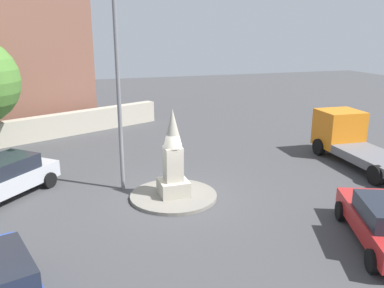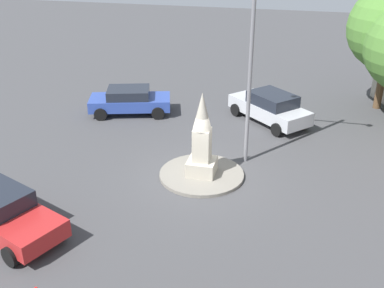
% 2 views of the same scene
% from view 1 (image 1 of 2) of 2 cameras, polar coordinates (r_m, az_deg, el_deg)
% --- Properties ---
extents(ground_plane, '(80.00, 80.00, 0.00)m').
position_cam_1_polar(ground_plane, '(15.73, -2.62, -7.55)').
color(ground_plane, '#424244').
extents(traffic_island, '(3.34, 3.34, 0.13)m').
position_cam_1_polar(traffic_island, '(15.70, -2.62, -7.33)').
color(traffic_island, gray).
rests_on(traffic_island, ground).
extents(monument, '(1.09, 1.09, 3.35)m').
position_cam_1_polar(monument, '(15.18, -2.69, -2.13)').
color(monument, '#B2AA99').
rests_on(monument, traffic_island).
extents(streetlamp, '(3.30, 0.28, 8.79)m').
position_cam_1_polar(streetlamp, '(15.60, -10.57, 11.90)').
color(streetlamp, slate).
rests_on(streetlamp, ground).
extents(car_silver_passing, '(4.41, 4.23, 1.54)m').
position_cam_1_polar(car_silver_passing, '(17.08, -25.14, -4.31)').
color(car_silver_passing, '#B7BABF').
rests_on(car_silver_passing, ground).
extents(truck_orange_near_island, '(6.11, 2.60, 2.29)m').
position_cam_1_polar(truck_orange_near_island, '(21.25, 21.54, 0.64)').
color(truck_orange_near_island, orange).
rests_on(truck_orange_near_island, ground).
extents(stone_boundary_wall, '(6.71, 14.11, 1.37)m').
position_cam_1_polar(stone_boundary_wall, '(25.34, -19.72, 2.24)').
color(stone_boundary_wall, '#B2AA99').
rests_on(stone_boundary_wall, ground).
extents(corner_building, '(9.44, 10.26, 11.70)m').
position_cam_1_polar(corner_building, '(29.28, -24.43, 13.73)').
color(corner_building, brown).
rests_on(corner_building, ground).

